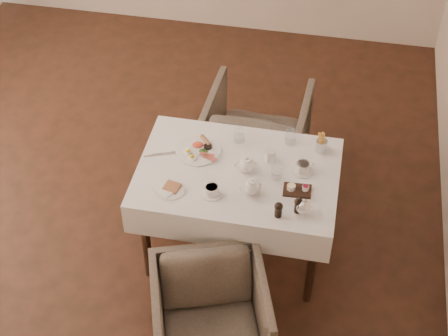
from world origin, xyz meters
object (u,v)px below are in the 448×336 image
(breakfast_plate, at_px, (198,150))
(teapot_centre, at_px, (247,164))
(table, at_px, (237,184))
(armchair_near, at_px, (211,318))
(armchair_far, at_px, (257,133))

(breakfast_plate, bearing_deg, teapot_centre, -36.46)
(table, height_order, armchair_near, table)
(breakfast_plate, bearing_deg, armchair_near, -90.49)
(teapot_centre, bearing_deg, armchair_far, 77.09)
(armchair_far, height_order, teapot_centre, teapot_centre)
(table, height_order, breakfast_plate, breakfast_plate)
(table, distance_m, armchair_far, 0.90)
(armchair_far, distance_m, breakfast_plate, 0.87)
(armchair_far, xyz_separation_m, teapot_centre, (0.05, -0.84, 0.47))
(table, height_order, teapot_centre, teapot_centre)
(table, distance_m, breakfast_plate, 0.34)
(armchair_far, bearing_deg, teapot_centre, 96.22)
(armchair_far, bearing_deg, breakfast_plate, 70.62)
(table, relative_size, breakfast_plate, 4.32)
(table, bearing_deg, armchair_near, -90.77)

